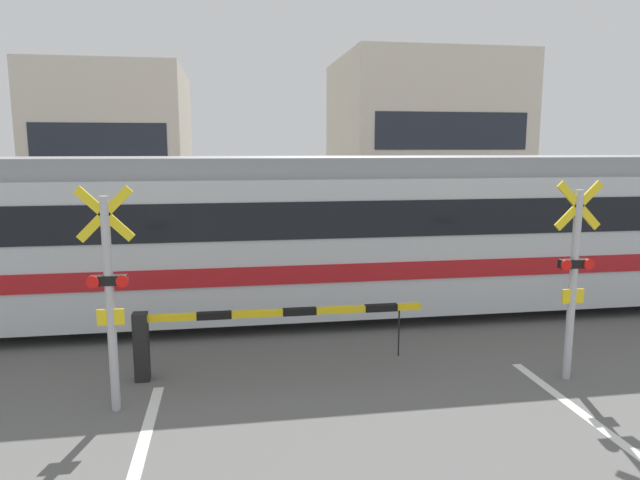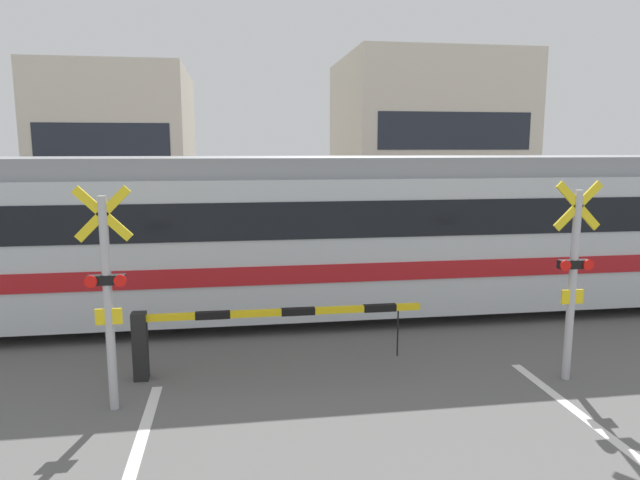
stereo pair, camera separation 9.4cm
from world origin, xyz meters
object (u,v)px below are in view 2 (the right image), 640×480
object	(u,v)px
commuter_train	(377,228)
crossing_barrier_near	(224,327)
crossing_signal_right	(573,273)
crossing_barrier_far	(363,248)
crossing_signal_left	(107,290)
pedestrian	(311,223)

from	to	relation	value
commuter_train	crossing_barrier_near	bearing A→B (deg)	-134.70
commuter_train	crossing_signal_right	world-z (taller)	commuter_train
crossing_barrier_near	crossing_signal_right	distance (m)	4.95
commuter_train	crossing_barrier_near	world-z (taller)	commuter_train
commuter_train	crossing_barrier_far	size ratio (longest dim) A/B	4.35
crossing_signal_left	crossing_signal_right	xyz separation A→B (m)	(6.17, 0.00, 0.00)
crossing_signal_left	crossing_barrier_far	bearing A→B (deg)	55.20
crossing_barrier_near	crossing_signal_left	size ratio (longest dim) A/B	1.48
commuter_train	crossing_signal_left	distance (m)	5.89
crossing_barrier_near	crossing_barrier_far	size ratio (longest dim) A/B	1.00
crossing_barrier_far	crossing_signal_right	world-z (taller)	crossing_signal_right
crossing_barrier_far	crossing_signal_left	xyz separation A→B (m)	(-4.79, -6.90, 0.83)
commuter_train	crossing_signal_left	world-z (taller)	commuter_train
pedestrian	crossing_barrier_near	bearing A→B (deg)	-105.38
crossing_signal_right	pedestrian	world-z (taller)	crossing_signal_right
commuter_train	crossing_barrier_far	bearing A→B (deg)	82.13
crossing_signal_left	commuter_train	bearing A→B (deg)	41.91
commuter_train	crossing_signal_right	bearing A→B (deg)	-65.61
crossing_barrier_near	pedestrian	size ratio (longest dim) A/B	2.53
crossing_signal_right	pedestrian	xyz separation A→B (m)	(-2.27, 10.09, -0.60)
crossing_barrier_far	pedestrian	size ratio (longest dim) A/B	2.53
crossing_barrier_far	pedestrian	bearing A→B (deg)	105.60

